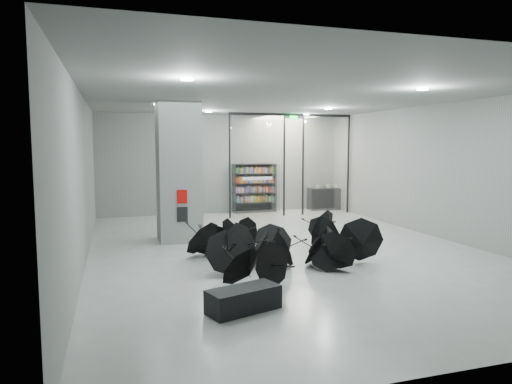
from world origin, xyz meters
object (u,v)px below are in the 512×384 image
object	(u,v)px
shop_counter	(326,199)
umbrella_cluster	(278,251)
column	(179,172)
bench	(243,299)
bookshelf	(255,188)

from	to	relation	value
shop_counter	umbrella_cluster	bearing A→B (deg)	-121.25
column	shop_counter	distance (m)	8.48
column	shop_counter	size ratio (longest dim) A/B	2.58
bench	umbrella_cluster	bearing A→B (deg)	41.99
column	bookshelf	world-z (taller)	column
column	bookshelf	xyz separation A→B (m)	(3.77, 4.75, -1.00)
bookshelf	shop_counter	xyz separation A→B (m)	(3.18, -0.16, -0.54)
bookshelf	umbrella_cluster	distance (m)	8.38
column	bookshelf	bearing A→B (deg)	51.54
bookshelf	shop_counter	bearing A→B (deg)	-2.59
shop_counter	umbrella_cluster	distance (m)	9.47
umbrella_cluster	bench	bearing A→B (deg)	-120.16
bench	shop_counter	world-z (taller)	shop_counter
column	bench	world-z (taller)	column
bookshelf	umbrella_cluster	bearing A→B (deg)	-103.09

